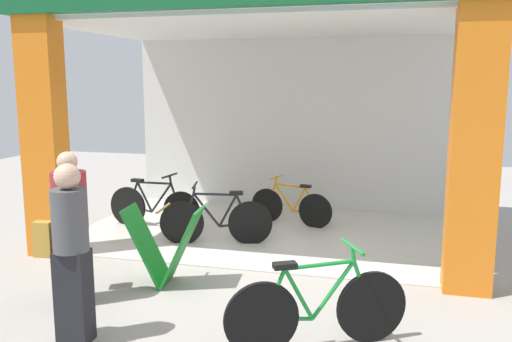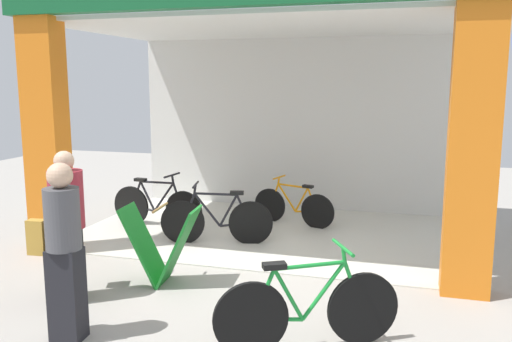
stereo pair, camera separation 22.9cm
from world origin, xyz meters
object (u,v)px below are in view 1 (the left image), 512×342
object	(u,v)px
sandwich_board_sign	(164,246)
bicycle_inside_1	(291,206)
bicycle_inside_2	(154,207)
bicycle_parked_0	(317,309)
pedestrian_1	(70,251)
pedestrian_0	(71,225)
bicycle_inside_0	(216,221)

from	to	relation	value
sandwich_board_sign	bicycle_inside_1	bearing A→B (deg)	72.33
bicycle_inside_2	bicycle_parked_0	distance (m)	4.61
pedestrian_1	bicycle_inside_1	bearing A→B (deg)	75.44
bicycle_inside_2	pedestrian_1	distance (m)	3.94
bicycle_parked_0	pedestrian_1	world-z (taller)	pedestrian_1
sandwich_board_sign	pedestrian_1	bearing A→B (deg)	-98.22
bicycle_inside_2	pedestrian_0	world-z (taller)	pedestrian_0
pedestrian_1	bicycle_inside_2	bearing A→B (deg)	104.25
bicycle_inside_0	pedestrian_1	xyz separation A→B (m)	(-0.32, -3.20, 0.51)
bicycle_inside_2	bicycle_inside_0	bearing A→B (deg)	-24.66
pedestrian_0	bicycle_inside_1	bearing A→B (deg)	65.38
sandwich_board_sign	pedestrian_1	xyz separation A→B (m)	(-0.22, -1.54, 0.40)
bicycle_inside_1	bicycle_inside_2	distance (m)	2.28
bicycle_inside_2	bicycle_inside_1	bearing A→B (deg)	19.68
bicycle_parked_0	pedestrian_1	xyz separation A→B (m)	(-2.20, -0.43, 0.49)
bicycle_inside_1	bicycle_parked_0	distance (m)	4.25
bicycle_inside_2	pedestrian_0	bearing A→B (deg)	-81.71
pedestrian_1	bicycle_inside_0	bearing A→B (deg)	84.35
bicycle_inside_0	bicycle_inside_1	distance (m)	1.61
bicycle_inside_0	sandwich_board_sign	bearing A→B (deg)	-93.23
bicycle_inside_0	pedestrian_0	distance (m)	2.58
bicycle_inside_1	pedestrian_0	distance (m)	4.15
bicycle_parked_0	pedestrian_1	bearing A→B (deg)	-168.97
bicycle_inside_1	bicycle_inside_2	xyz separation A→B (m)	(-2.14, -0.77, 0.04)
bicycle_inside_0	bicycle_inside_2	size ratio (longest dim) A/B	0.98
bicycle_inside_1	sandwich_board_sign	size ratio (longest dim) A/B	1.51
sandwich_board_sign	pedestrian_1	size ratio (longest dim) A/B	0.57
sandwich_board_sign	pedestrian_0	size ratio (longest dim) A/B	0.57
bicycle_parked_0	sandwich_board_sign	bearing A→B (deg)	150.64
bicycle_inside_0	pedestrian_1	distance (m)	3.26
bicycle_inside_2	bicycle_parked_0	bearing A→B (deg)	-46.71
bicycle_inside_0	sandwich_board_sign	size ratio (longest dim) A/B	1.71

